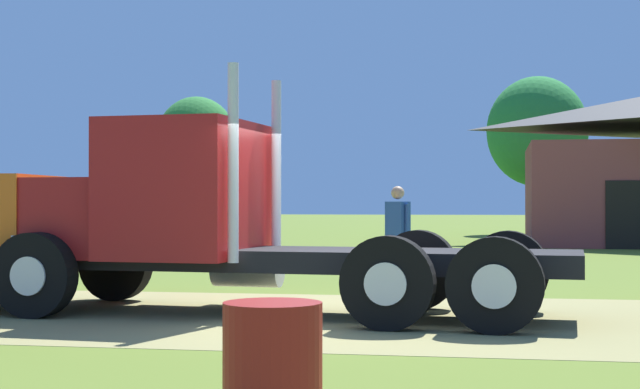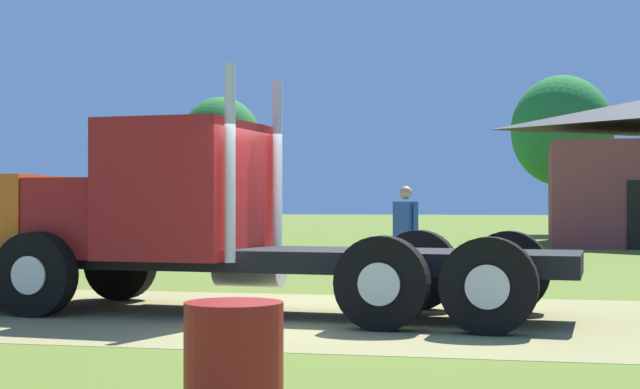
{
  "view_description": "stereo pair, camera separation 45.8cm",
  "coord_description": "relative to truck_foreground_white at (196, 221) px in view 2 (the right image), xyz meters",
  "views": [
    {
      "loc": [
        1.98,
        -12.37,
        1.52
      ],
      "look_at": [
        -0.29,
        0.76,
        1.62
      ],
      "focal_mm": 53.68,
      "sensor_mm": 36.0,
      "label": 1
    },
    {
      "loc": [
        2.43,
        -12.29,
        1.52
      ],
      "look_at": [
        -0.29,
        0.76,
        1.62
      ],
      "focal_mm": 53.68,
      "sensor_mm": 36.0,
      "label": 2
    }
  ],
  "objects": [
    {
      "name": "truck_foreground_white",
      "position": [
        0.0,
        0.0,
        0.0
      ],
      "size": [
        8.15,
        3.2,
        3.27
      ],
      "color": "black",
      "rests_on": "ground_plane"
    },
    {
      "name": "ground_plane",
      "position": [
        1.95,
        -0.29,
        -1.25
      ],
      "size": [
        200.0,
        200.0,
        0.0
      ],
      "primitive_type": "plane",
      "color": "#576C25"
    },
    {
      "name": "visitor_far_side",
      "position": [
        2.36,
        4.67,
        -0.28
      ],
      "size": [
        0.5,
        0.44,
        1.8
      ],
      "color": "#264C8C",
      "rests_on": "ground_plane"
    },
    {
      "name": "tree_left",
      "position": [
        -10.72,
        34.66,
        3.36
      ],
      "size": [
        4.17,
        4.17,
        6.93
      ],
      "color": "#513823",
      "rests_on": "ground_plane"
    },
    {
      "name": "steel_barrel",
      "position": [
        2.59,
        -6.71,
        -0.81
      ],
      "size": [
        0.64,
        0.64,
        0.88
      ],
      "primitive_type": "cylinder",
      "color": "maroon",
      "rests_on": "ground_plane"
    },
    {
      "name": "dirt_track",
      "position": [
        1.95,
        -0.29,
        -1.25
      ],
      "size": [
        120.0,
        5.95,
        0.01
      ],
      "primitive_type": "cube",
      "color": "olive",
      "rests_on": "ground_plane"
    },
    {
      "name": "tree_mid",
      "position": [
        6.32,
        32.93,
        3.54
      ],
      "size": [
        4.66,
        4.66,
        7.37
      ],
      "color": "#513823",
      "rests_on": "ground_plane"
    }
  ]
}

